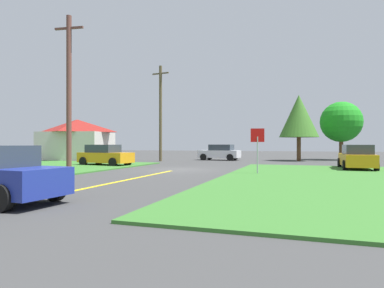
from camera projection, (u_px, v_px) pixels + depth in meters
ground_plane at (177, 170)px, 21.35m from camera, size 120.00×120.00×0.00m
grass_verge_right at (355, 181)px, 14.43m from camera, size 12.00×20.00×0.08m
grass_verge_left at (7, 170)px, 20.68m from camera, size 12.00×20.00×0.08m
lane_stripe_center at (109, 184)px, 13.76m from camera, size 0.20×14.00×0.01m
stop_sign at (257, 142)px, 17.82m from camera, size 0.72×0.20×2.51m
car_approaching_junction at (220, 152)px, 34.16m from camera, size 4.28×2.36×1.62m
car_on_crossroad at (357, 157)px, 21.26m from camera, size 1.95×4.51×1.62m
parked_car_near_building at (105, 155)px, 25.24m from camera, size 4.46×2.42×1.62m
utility_pole_near at (69, 92)px, 19.34m from camera, size 1.80×0.35×9.22m
utility_pole_mid at (161, 112)px, 32.08m from camera, size 1.80×0.36×9.30m
oak_tree_left at (341, 122)px, 34.52m from camera, size 4.24×4.24×6.12m
pine_tree_center at (299, 116)px, 32.77m from camera, size 3.84×3.84×6.58m
barn at (77, 140)px, 34.09m from camera, size 7.06×6.25×4.22m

